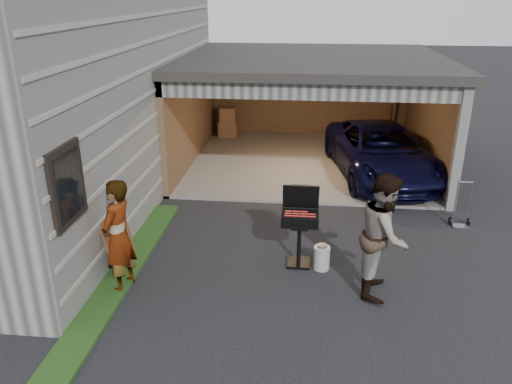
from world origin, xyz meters
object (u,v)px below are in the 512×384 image
plywood_panel (118,239)px  minivan (381,154)px  man (384,235)px  hand_truck (461,217)px  propane_tank (322,258)px  woman (118,236)px  bbq_grill (300,221)px

plywood_panel → minivan: bearing=44.8°
man → hand_truck: 3.31m
man → hand_truck: man is taller
propane_tank → hand_truck: (2.83, 1.99, -0.02)m
woman → plywood_panel: bearing=-146.9°
propane_tank → plywood_panel: plywood_panel is taller
woman → hand_truck: 6.72m
minivan → woman: woman is taller
minivan → bbq_grill: 4.97m
minivan → hand_truck: minivan is taller
bbq_grill → man: bearing=-29.1°
man → propane_tank: (-0.90, 0.58, -0.78)m
propane_tank → bbq_grill: bearing=160.1°
man → bbq_grill: man is taller
man → propane_tank: size_ratio=4.75×
hand_truck → man: bearing=-127.1°
minivan → propane_tank: (-1.53, -4.72, -0.43)m
propane_tank → minivan: bearing=72.0°
minivan → propane_tank: bearing=-117.3°
propane_tank → plywood_panel: bearing=-175.9°
woman → bbq_grill: bearing=120.9°
man → plywood_panel: 4.41m
man → bbq_grill: 1.49m
bbq_grill → plywood_panel: (-3.08, -0.39, -0.31)m
propane_tank → hand_truck: bearing=35.2°
man → bbq_grill: bearing=71.4°
hand_truck → propane_tank: bearing=-145.1°
plywood_panel → woman: bearing=-66.5°
minivan → plywood_panel: 7.05m
woman → plywood_panel: woman is taller
minivan → bbq_grill: size_ratio=3.31×
minivan → plywood_panel: (-5.00, -4.97, -0.12)m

